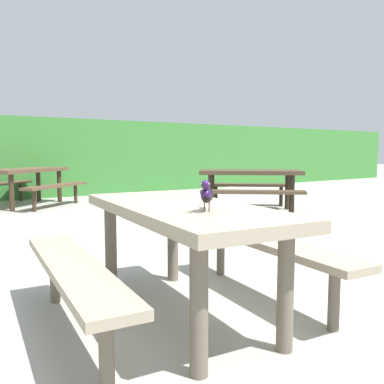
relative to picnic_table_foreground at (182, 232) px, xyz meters
name	(u,v)px	position (x,y,z in m)	size (l,w,h in m)	color
ground_plane	(245,317)	(0.32, -0.26, -0.56)	(60.00, 60.00, 0.00)	#A3A099
hedge_wall	(1,158)	(0.32, 8.33, 0.37)	(28.00, 1.75, 1.85)	#387A33
picnic_table_foreground	(182,232)	(0.00, 0.00, 0.00)	(1.85, 1.88, 0.74)	gray
bird_grackle	(207,194)	(-0.07, -0.36, 0.29)	(0.22, 0.22, 0.18)	black
picnic_table_mid_left	(26,178)	(0.42, 6.35, 0.00)	(2.38, 2.38, 0.74)	brown
picnic_table_mid_right	(250,180)	(3.61, 3.31, 0.00)	(2.39, 2.38, 0.74)	#473828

